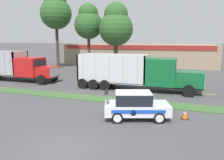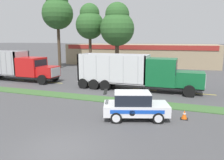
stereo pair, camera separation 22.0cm
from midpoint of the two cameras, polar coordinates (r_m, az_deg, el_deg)
ground_plane at (r=10.78m, az=-12.80°, el=-17.08°), size 600.00×600.00×0.00m
grass_verge at (r=17.99m, az=1.91°, el=-5.38°), size 120.00×1.67×0.06m
centre_line_1 at (r=29.82m, az=-23.41°, el=0.05°), size 2.40×0.14×0.01m
centre_line_2 at (r=26.45m, az=-14.83°, el=-0.66°), size 2.40×0.14×0.01m
centre_line_3 at (r=23.84m, az=-4.06°, el=-1.52°), size 2.40×0.14×0.01m
centre_line_4 at (r=22.25m, az=8.78°, el=-2.49°), size 2.40×0.14×0.01m
centre_line_5 at (r=21.92m, az=22.78°, el=-3.39°), size 2.40×0.14×0.01m
dump_truck_mid at (r=28.70m, az=-22.27°, el=2.99°), size 11.41×2.80×3.59m
dump_truck_trail at (r=21.48m, az=9.73°, el=1.47°), size 12.22×2.69×3.52m
rally_car at (r=13.91m, az=6.39°, el=-6.55°), size 4.39×2.98×1.76m
traffic_cone at (r=14.69m, az=18.79°, el=-8.59°), size 0.46×0.46×0.58m
store_building_backdrop at (r=46.17m, az=7.96°, el=6.72°), size 29.14×12.10×4.05m
tree_behind_left at (r=40.02m, az=-13.89°, el=17.17°), size 5.29×5.29×13.32m
tree_behind_centre at (r=36.52m, az=-5.64°, el=14.76°), size 4.54×4.54×10.71m
tree_behind_right at (r=33.70m, az=1.55°, el=14.05°), size 5.15×5.15×10.44m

